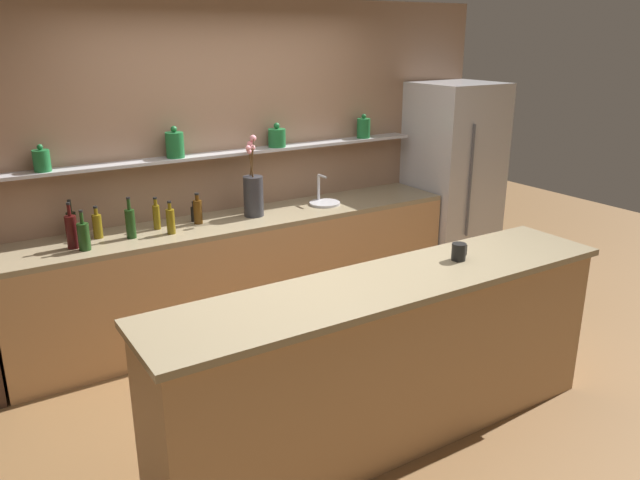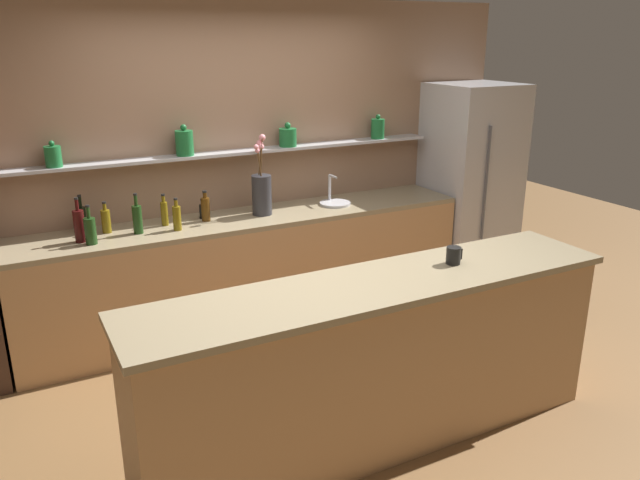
% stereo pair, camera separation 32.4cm
% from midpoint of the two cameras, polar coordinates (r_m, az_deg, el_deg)
% --- Properties ---
extents(ground_plane, '(12.00, 12.00, 0.00)m').
position_cam_midpoint_polar(ground_plane, '(4.41, -1.36, -13.42)').
color(ground_plane, brown).
extents(back_wall_unit, '(5.20, 0.28, 2.60)m').
position_cam_midpoint_polar(back_wall_unit, '(5.29, -10.49, 6.92)').
color(back_wall_unit, '#937056').
rests_on(back_wall_unit, ground_plane).
extents(back_counter_unit, '(3.70, 0.62, 0.92)m').
position_cam_midpoint_polar(back_counter_unit, '(5.19, -8.78, -2.90)').
color(back_counter_unit, tan).
rests_on(back_counter_unit, ground_plane).
extents(island_counter, '(2.89, 0.61, 1.02)m').
position_cam_midpoint_polar(island_counter, '(3.70, 3.69, -10.97)').
color(island_counter, tan).
rests_on(island_counter, ground_plane).
extents(refrigerator, '(0.76, 0.73, 1.89)m').
position_cam_midpoint_polar(refrigerator, '(6.21, 10.56, 5.23)').
color(refrigerator, '#B7B7BC').
rests_on(refrigerator, ground_plane).
extents(flower_vase, '(0.16, 0.18, 0.64)m').
position_cam_midpoint_polar(flower_vase, '(5.05, -7.96, 4.36)').
color(flower_vase, '#2D2D33').
rests_on(flower_vase, back_counter_unit).
extents(sink_fixture, '(0.27, 0.27, 0.25)m').
position_cam_midpoint_polar(sink_fixture, '(5.39, -1.34, 3.55)').
color(sink_fixture, '#B7B7BC').
rests_on(sink_fixture, back_counter_unit).
extents(bottle_oil_0, '(0.07, 0.07, 0.24)m').
position_cam_midpoint_polar(bottle_oil_0, '(4.80, -21.53, 1.22)').
color(bottle_oil_0, brown).
rests_on(bottle_oil_0, back_counter_unit).
extents(bottle_wine_1, '(0.08, 0.08, 0.28)m').
position_cam_midpoint_polar(bottle_wine_1, '(4.57, -22.71, 0.32)').
color(bottle_wine_1, '#193814').
rests_on(bottle_wine_1, back_counter_unit).
extents(bottle_wine_2, '(0.08, 0.08, 0.32)m').
position_cam_midpoint_polar(bottle_wine_2, '(4.64, -23.64, 0.71)').
color(bottle_wine_2, '#380C0C').
rests_on(bottle_wine_2, back_counter_unit).
extents(bottle_wine_3, '(0.07, 0.07, 0.30)m').
position_cam_midpoint_polar(bottle_wine_3, '(4.72, -18.84, 1.47)').
color(bottle_wine_3, '#193814').
rests_on(bottle_wine_3, back_counter_unit).
extents(bottle_oil_4, '(0.06, 0.06, 0.25)m').
position_cam_midpoint_polar(bottle_oil_4, '(4.74, -15.42, 1.70)').
color(bottle_oil_4, brown).
rests_on(bottle_oil_4, back_counter_unit).
extents(bottle_sauce_5, '(0.06, 0.06, 0.16)m').
position_cam_midpoint_polar(bottle_sauce_5, '(5.02, -13.24, 2.39)').
color(bottle_sauce_5, black).
rests_on(bottle_sauce_5, back_counter_unit).
extents(bottle_spirit_6, '(0.07, 0.07, 0.24)m').
position_cam_midpoint_polar(bottle_spirit_6, '(4.94, -12.97, 2.58)').
color(bottle_spirit_6, '#4C2D0C').
rests_on(bottle_spirit_6, back_counter_unit).
extents(bottle_oil_7, '(0.05, 0.05, 0.25)m').
position_cam_midpoint_polar(bottle_oil_7, '(4.88, -16.59, 2.09)').
color(bottle_oil_7, brown).
rests_on(bottle_oil_7, back_counter_unit).
extents(bottle_wine_8, '(0.07, 0.07, 0.29)m').
position_cam_midpoint_polar(bottle_wine_8, '(4.87, -23.53, 1.31)').
color(bottle_wine_8, black).
rests_on(bottle_wine_8, back_counter_unit).
extents(coffee_mug, '(0.11, 0.09, 0.10)m').
position_cam_midpoint_polar(coffee_mug, '(3.81, 10.23, -1.10)').
color(coffee_mug, black).
rests_on(coffee_mug, island_counter).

